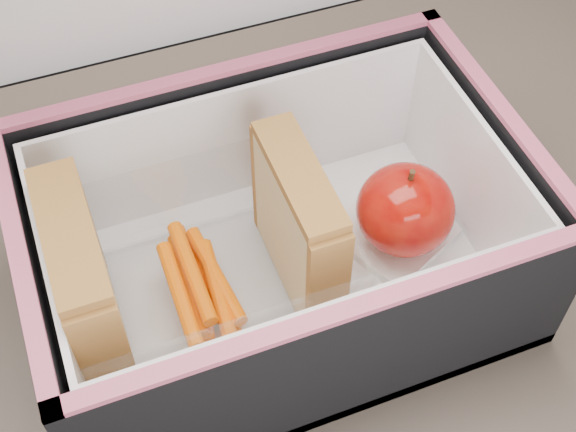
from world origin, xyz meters
name	(u,v)px	position (x,y,z in m)	size (l,w,h in m)	color
kitchen_table	(338,380)	(0.00, 0.00, 0.66)	(1.20, 0.80, 0.75)	#52463D
lunch_bag	(276,226)	(-0.03, 0.04, 0.82)	(0.30, 0.24, 0.31)	black
plastic_tub	(199,273)	(-0.09, 0.04, 0.80)	(0.18, 0.13, 0.07)	white
sandwich_left	(86,287)	(-0.15, 0.04, 0.82)	(0.03, 0.10, 0.11)	#DCC785
sandwich_right	(298,226)	(-0.02, 0.04, 0.82)	(0.03, 0.09, 0.10)	#DCC785
carrot_sticks	(200,284)	(-0.09, 0.04, 0.78)	(0.04, 0.11, 0.03)	#F86405
paper_napkin	(391,232)	(0.05, 0.04, 0.77)	(0.07, 0.07, 0.01)	white
red_apple	(405,210)	(0.05, 0.03, 0.80)	(0.08, 0.08, 0.07)	#8A0003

